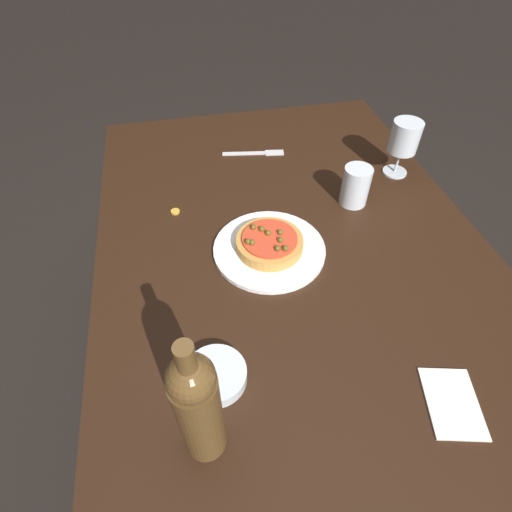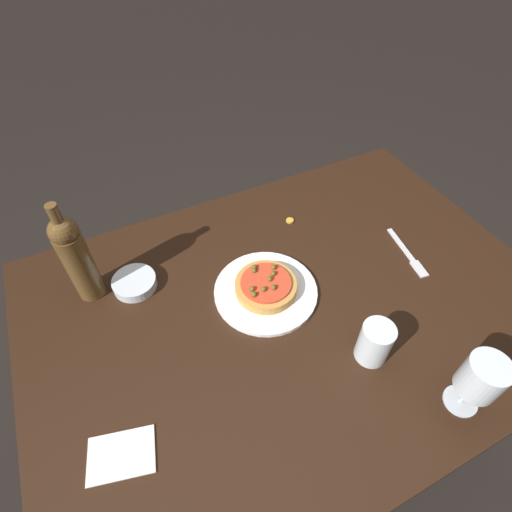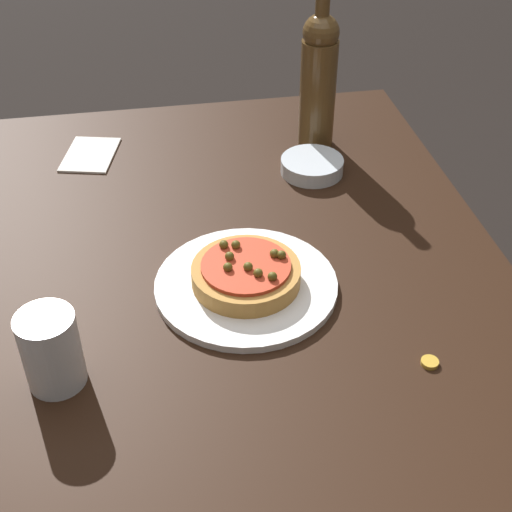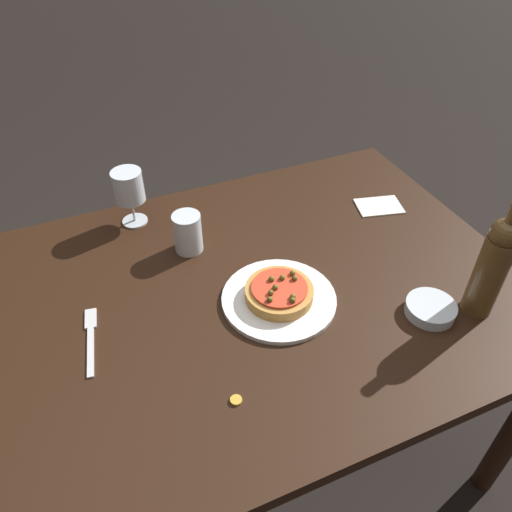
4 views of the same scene
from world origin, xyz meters
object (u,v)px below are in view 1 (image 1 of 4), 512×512
Objects in this scene: pizza at (269,243)px; wine_bottle at (198,407)px; dinner_plate at (269,249)px; dining_table at (287,256)px; bottle_cap at (175,212)px; wine_glass at (405,138)px; water_cup at (356,186)px; side_bowl at (216,375)px; fork at (257,153)px.

pizza is 0.54× the size of wine_bottle.
wine_bottle is at bearing 153.41° from dinner_plate.
bottle_cap is (0.15, 0.28, 0.08)m from dining_table.
wine_glass is at bearing -62.87° from dining_table.
water_cup is at bearing -66.35° from dining_table.
dining_table is 0.26m from water_cup.
wine_bottle is 2.59× the size of side_bowl.
fork is (0.29, 0.21, -0.05)m from water_cup.
wine_bottle is (-0.46, 0.27, 0.22)m from dining_table.
dinner_plate is (-0.05, 0.06, 0.09)m from dining_table.
pizza is 0.82× the size of fork.
fork is at bearing -17.73° from wine_bottle.
dining_table is at bearing 113.65° from water_cup.
side_bowl is at bearing -98.53° from fork.
water_cup is 0.36m from fork.
dinner_plate is 0.91× the size of wine_bottle.
dinner_plate reaches higher than dining_table.
pizza reaches higher than side_bowl.
wine_glass is 1.41× the size of side_bowl.
pizza is at bearing -29.72° from side_bowl.
pizza is at bearing -89.03° from fork.
side_bowl is 0.78m from fork.
side_bowl is 0.59× the size of fork.
dinner_plate is at bearing -132.17° from bottle_cap.
fork is (0.85, -0.27, -0.14)m from wine_bottle.
dining_table is 6.85× the size of fork.
side_bowl is (-0.31, 0.17, -0.01)m from pizza.
wine_glass is 0.22m from water_cup.
pizza is 1.49× the size of water_cup.
side_bowl is (-0.35, 0.24, 0.09)m from dining_table.
wine_glass is at bearing -48.54° from side_bowl.
dining_table is 11.58× the size of side_bowl.
bottle_cap is at bearing 62.10° from dining_table.
dining_table is 12.34× the size of water_cup.
dinner_plate is at bearing 126.74° from dining_table.
wine_bottle reaches higher than fork.
side_bowl is (-0.55, 0.62, -0.10)m from wine_glass.
dinner_plate reaches higher than fork.
pizza is at bearing 118.61° from wine_glass.
side_bowl reaches higher than dining_table.
water_cup is at bearing 120.91° from wine_glass.
fork is at bearing -8.39° from pizza.
wine_glass reaches higher than bottle_cap.
dinner_plate reaches higher than bottle_cap.
wine_bottle reaches higher than dining_table.
wine_glass is 6.85× the size of bottle_cap.
wine_bottle is at bearing 149.59° from dining_table.
side_bowl is at bearing -16.62° from wine_bottle.
bottle_cap reaches higher than dining_table.
dinner_plate is at bearing -29.74° from side_bowl.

